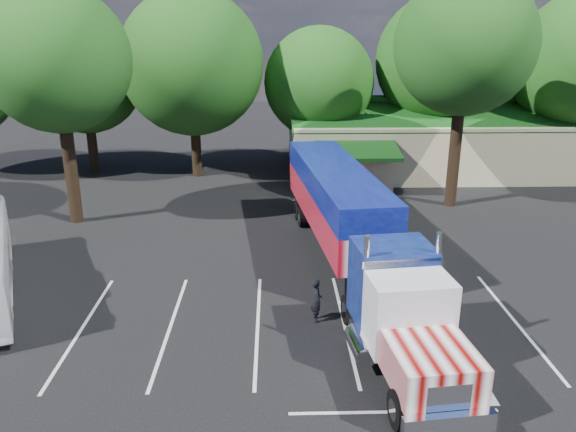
{
  "coord_description": "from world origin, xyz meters",
  "views": [
    {
      "loc": [
        0.64,
        -24.28,
        10.41
      ],
      "look_at": [
        1.29,
        0.68,
        2.0
      ],
      "focal_mm": 35.0,
      "sensor_mm": 36.0,
      "label": 1
    }
  ],
  "objects_px": {
    "bicycle": "(368,231)",
    "silver_sedan": "(434,173)",
    "semi_truck": "(349,219)",
    "woman": "(317,300)"
  },
  "relations": [
    {
      "from": "semi_truck",
      "to": "woman",
      "type": "relative_size",
      "value": 12.48
    },
    {
      "from": "woman",
      "to": "silver_sedan",
      "type": "bearing_deg",
      "value": -36.2
    },
    {
      "from": "bicycle",
      "to": "woman",
      "type": "bearing_deg",
      "value": -116.89
    },
    {
      "from": "woman",
      "to": "bicycle",
      "type": "bearing_deg",
      "value": -31.2
    },
    {
      "from": "semi_truck",
      "to": "woman",
      "type": "xyz_separation_m",
      "value": [
        -1.72,
        -4.48,
        -1.62
      ]
    },
    {
      "from": "bicycle",
      "to": "silver_sedan",
      "type": "relative_size",
      "value": 0.43
    },
    {
      "from": "bicycle",
      "to": "silver_sedan",
      "type": "bearing_deg",
      "value": 54.64
    },
    {
      "from": "semi_truck",
      "to": "woman",
      "type": "height_order",
      "value": "semi_truck"
    },
    {
      "from": "bicycle",
      "to": "silver_sedan",
      "type": "distance_m",
      "value": 12.99
    },
    {
      "from": "woman",
      "to": "bicycle",
      "type": "distance_m",
      "value": 9.03
    }
  ]
}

